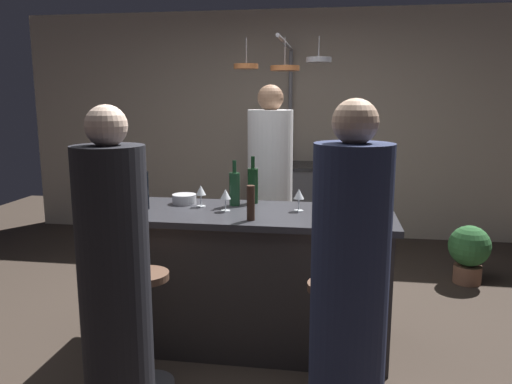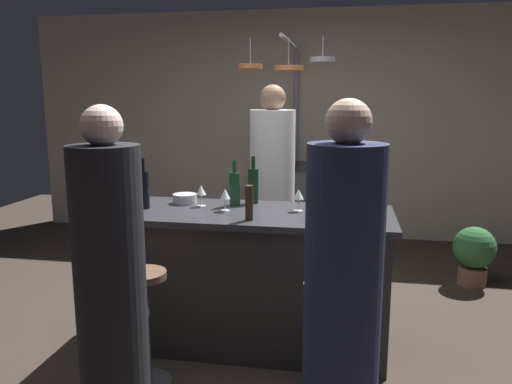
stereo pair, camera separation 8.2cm
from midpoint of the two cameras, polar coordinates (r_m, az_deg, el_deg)
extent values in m
plane|color=#382D26|center=(3.54, -1.08, -16.58)|extent=(9.00, 9.00, 0.00)
cube|color=#BCAD99|center=(5.98, 3.62, 7.57)|extent=(6.40, 0.16, 2.60)
cube|color=#332D2B|center=(3.37, -1.11, -10.06)|extent=(1.72, 0.66, 0.86)
cube|color=#2D2D33|center=(3.23, -1.14, -2.58)|extent=(1.80, 0.72, 0.04)
cube|color=#47474C|center=(5.70, 3.15, -1.41)|extent=(0.76, 0.60, 0.86)
cube|color=black|center=(5.63, 3.20, 3.03)|extent=(0.80, 0.64, 0.03)
cylinder|color=white|center=(4.12, 0.98, -1.36)|extent=(0.36, 0.36, 1.52)
sphere|color=#8C664C|center=(4.03, 1.02, 10.63)|extent=(0.21, 0.21, 0.21)
cylinder|color=#4C4C51|center=(2.79, 7.60, -16.90)|extent=(0.06, 0.06, 0.62)
cylinder|color=brown|center=(2.66, 7.78, -10.61)|extent=(0.26, 0.26, 0.04)
cylinder|color=#262D4C|center=(2.31, 9.45, -12.49)|extent=(0.34, 0.34, 1.43)
sphere|color=#D8AD8C|center=(2.13, 10.11, 7.84)|extent=(0.20, 0.20, 0.20)
cylinder|color=#4C4C51|center=(3.13, -12.74, -20.51)|extent=(0.28, 0.28, 0.02)
cylinder|color=#4C4C51|center=(2.98, -13.00, -15.23)|extent=(0.06, 0.06, 0.62)
cylinder|color=brown|center=(2.86, -13.28, -9.29)|extent=(0.26, 0.26, 0.04)
cylinder|color=black|center=(2.54, -16.57, -10.95)|extent=(0.34, 0.34, 1.41)
sphere|color=beige|center=(2.37, -17.59, 7.15)|extent=(0.19, 0.19, 0.19)
cylinder|color=gray|center=(5.85, 3.46, 5.29)|extent=(0.04, 0.04, 2.15)
cylinder|color=gray|center=(5.18, 2.86, 16.51)|extent=(0.04, 1.34, 0.04)
cylinder|color=#B26638|center=(4.67, -1.67, 14.05)|extent=(0.22, 0.22, 0.04)
cylinder|color=gray|center=(4.70, -1.63, 15.58)|extent=(0.01, 0.01, 0.25)
cylinder|color=#B26638|center=(4.65, 2.78, 13.84)|extent=(0.26, 0.26, 0.04)
cylinder|color=gray|center=(4.65, 2.78, 15.51)|extent=(0.01, 0.01, 0.27)
cylinder|color=gray|center=(4.62, 6.60, 14.67)|extent=(0.22, 0.22, 0.04)
cylinder|color=gray|center=(4.63, 6.62, 15.91)|extent=(0.01, 0.01, 0.20)
cylinder|color=brown|center=(4.87, 22.38, -8.60)|extent=(0.24, 0.24, 0.16)
sphere|color=#2D6633|center=(4.80, 22.60, -5.66)|extent=(0.36, 0.36, 0.36)
cylinder|color=#382319|center=(2.98, -1.39, -1.25)|extent=(0.05, 0.05, 0.21)
cylinder|color=#193D23|center=(3.40, -3.14, 0.32)|extent=(0.07, 0.07, 0.22)
cylinder|color=#193D23|center=(3.37, -3.17, 2.89)|extent=(0.03, 0.03, 0.08)
cylinder|color=black|center=(3.37, -13.34, 0.17)|extent=(0.07, 0.07, 0.25)
cylinder|color=black|center=(3.34, -13.46, 2.97)|extent=(0.03, 0.03, 0.08)
cylinder|color=#143319|center=(3.46, -1.04, 0.69)|extent=(0.07, 0.07, 0.24)
cylinder|color=#143319|center=(3.44, -1.05, 3.37)|extent=(0.03, 0.03, 0.08)
cylinder|color=silver|center=(3.25, -4.19, -2.13)|extent=(0.06, 0.06, 0.01)
cylinder|color=silver|center=(3.24, -4.20, -1.44)|extent=(0.01, 0.01, 0.07)
cone|color=silver|center=(3.22, -4.22, -0.22)|extent=(0.07, 0.07, 0.06)
cylinder|color=silver|center=(3.39, -6.93, -1.62)|extent=(0.06, 0.06, 0.01)
cylinder|color=silver|center=(3.39, -6.95, -0.95)|extent=(0.01, 0.01, 0.07)
cone|color=silver|center=(3.37, -6.97, 0.22)|extent=(0.07, 0.07, 0.06)
cylinder|color=silver|center=(3.25, 4.13, -2.13)|extent=(0.06, 0.06, 0.01)
cylinder|color=silver|center=(3.24, 4.14, -1.43)|extent=(0.01, 0.01, 0.07)
cone|color=silver|center=(3.23, 4.16, -0.21)|extent=(0.07, 0.07, 0.06)
cylinder|color=silver|center=(3.06, 11.53, -2.59)|extent=(0.20, 0.20, 0.06)
cylinder|color=brown|center=(3.37, 8.46, -1.25)|extent=(0.16, 0.16, 0.06)
cylinder|color=#B7B7BC|center=(3.50, -8.80, -0.79)|extent=(0.17, 0.17, 0.07)
camera|label=1|loc=(0.04, -90.70, -0.13)|focal=35.27mm
camera|label=2|loc=(0.04, 89.30, 0.13)|focal=35.27mm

